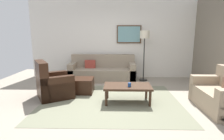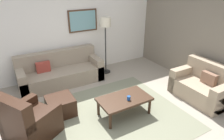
# 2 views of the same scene
# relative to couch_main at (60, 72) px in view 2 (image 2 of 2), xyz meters

# --- Properties ---
(ground_plane) EXTENTS (8.00, 8.00, 0.00)m
(ground_plane) POSITION_rel_couch_main_xyz_m (0.35, -2.11, -0.30)
(ground_plane) COLOR gray
(rear_partition) EXTENTS (6.00, 0.12, 2.80)m
(rear_partition) POSITION_rel_couch_main_xyz_m (0.35, 0.49, 1.10)
(rear_partition) COLOR silver
(rear_partition) RESTS_ON ground_plane
(stone_feature_panel) EXTENTS (0.12, 5.20, 2.80)m
(stone_feature_panel) POSITION_rel_couch_main_xyz_m (3.35, -2.11, 1.10)
(stone_feature_panel) COLOR slate
(stone_feature_panel) RESTS_ON ground_plane
(area_rug) EXTENTS (3.25, 2.67, 0.01)m
(area_rug) POSITION_rel_couch_main_xyz_m (0.35, -2.11, -0.29)
(area_rug) COLOR slate
(area_rug) RESTS_ON ground_plane
(couch_main) EXTENTS (2.25, 0.87, 0.88)m
(couch_main) POSITION_rel_couch_main_xyz_m (0.00, 0.00, 0.00)
(couch_main) COLOR gray
(couch_main) RESTS_ON ground_plane
(couch_loveseat) EXTENTS (0.86, 1.34, 0.88)m
(couch_loveseat) POSITION_rel_couch_main_xyz_m (2.81, -2.55, 0.00)
(couch_loveseat) COLOR gray
(couch_loveseat) RESTS_ON ground_plane
(armchair_leather) EXTENTS (1.10, 1.10, 0.95)m
(armchair_leather) POSITION_rel_couch_main_xyz_m (-1.15, -1.88, 0.01)
(armchair_leather) COLOR black
(armchair_leather) RESTS_ON ground_plane
(ottoman) EXTENTS (0.56, 0.56, 0.40)m
(ottoman) POSITION_rel_couch_main_xyz_m (-0.43, -1.46, -0.10)
(ottoman) COLOR black
(ottoman) RESTS_ON ground_plane
(coffee_table) EXTENTS (1.10, 0.64, 0.41)m
(coffee_table) POSITION_rel_couch_main_xyz_m (0.75, -2.16, 0.06)
(coffee_table) COLOR #382316
(coffee_table) RESTS_ON ground_plane
(cup) EXTENTS (0.08, 0.08, 0.09)m
(cup) POSITION_rel_couch_main_xyz_m (0.79, -2.27, 0.16)
(cup) COLOR #1E478C
(cup) RESTS_ON coffee_table
(lamp_standing) EXTENTS (0.32, 0.32, 1.71)m
(lamp_standing) POSITION_rel_couch_main_xyz_m (1.43, -0.06, 1.11)
(lamp_standing) COLOR black
(lamp_standing) RESTS_ON ground_plane
(framed_artwork) EXTENTS (0.88, 0.04, 0.63)m
(framed_artwork) POSITION_rel_couch_main_xyz_m (0.94, 0.40, 1.29)
(framed_artwork) COLOR #472D1C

